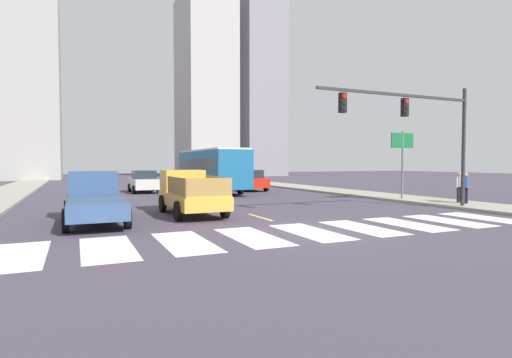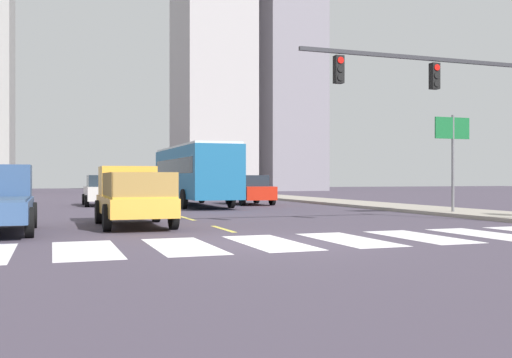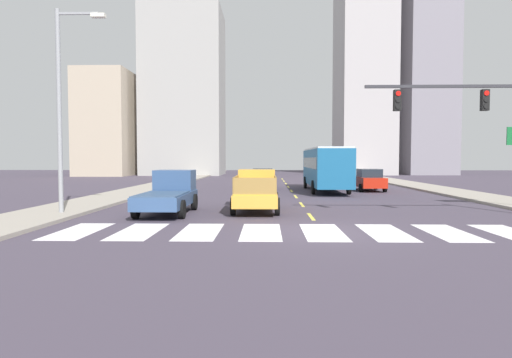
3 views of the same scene
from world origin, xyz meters
name	(u,v)px [view 1 (image 1 of 3)]	position (x,y,z in m)	size (l,w,h in m)	color
ground_plane	(310,232)	(0.00, 0.00, 0.00)	(160.00, 160.00, 0.00)	#433B49
sidewalk_right	(316,189)	(11.71, 18.00, 0.07)	(3.33, 110.00, 0.15)	gray
crosswalk_stripe_0	(17,256)	(-8.48, 0.00, 0.00)	(1.36, 3.60, 0.01)	silver
crosswalk_stripe_1	(107,248)	(-6.36, 0.00, 0.00)	(1.36, 3.60, 0.01)	silver
crosswalk_stripe_2	(185,242)	(-4.24, 0.00, 0.00)	(1.36, 3.60, 0.01)	silver
crosswalk_stripe_3	(252,237)	(-2.12, 0.00, 0.00)	(1.36, 3.60, 0.01)	silver
crosswalk_stripe_4	(310,232)	(0.00, 0.00, 0.00)	(1.36, 3.60, 0.01)	silver
crosswalk_stripe_5	(361,228)	(2.12, 0.00, 0.00)	(1.36, 3.60, 0.01)	silver
crosswalk_stripe_6	(407,224)	(4.24, 0.00, 0.00)	(1.36, 3.60, 0.01)	silver
crosswalk_stripe_7	(447,221)	(6.36, 0.00, 0.00)	(1.36, 3.60, 0.01)	silver
crosswalk_stripe_8	(484,218)	(8.48, 0.00, 0.00)	(1.36, 3.60, 0.01)	silver
lane_dash_0	(260,217)	(0.00, 4.00, 0.00)	(0.16, 2.40, 0.01)	#E1CF4C
lane_dash_1	(221,206)	(0.00, 9.00, 0.00)	(0.16, 2.40, 0.01)	#E1CF4C
lane_dash_2	(196,198)	(0.00, 14.00, 0.00)	(0.16, 2.40, 0.01)	#E1CF4C
lane_dash_3	(178,193)	(0.00, 19.00, 0.00)	(0.16, 2.40, 0.01)	#E1CF4C
lane_dash_4	(164,189)	(0.00, 24.00, 0.00)	(0.16, 2.40, 0.01)	#E1CF4C
lane_dash_5	(154,186)	(0.00, 29.00, 0.00)	(0.16, 2.40, 0.01)	#E1CF4C
lane_dash_6	(146,184)	(0.00, 34.00, 0.00)	(0.16, 2.40, 0.01)	#E1CF4C
lane_dash_7	(139,182)	(0.00, 39.00, 0.00)	(0.16, 2.40, 0.01)	#E1CF4C
pickup_stakebed	(189,193)	(-2.44, 6.33, 0.94)	(2.18, 5.20, 1.96)	gold
pickup_dark	(95,199)	(-6.46, 5.23, 0.92)	(2.18, 5.20, 1.96)	#314D79
city_bus	(211,167)	(2.61, 18.80, 1.95)	(2.72, 10.80, 3.32)	#1A5C8C
sedan_near_left	(249,180)	(6.07, 19.33, 0.86)	(2.02, 4.40, 1.72)	red
sedan_mid	(144,181)	(-2.25, 20.74, 0.86)	(2.02, 4.40, 1.72)	beige
traffic_signal_gantry	(423,123)	(7.86, 2.77, 4.19)	(8.74, 0.27, 6.00)	#2D2D33
direction_sign_green	(402,151)	(10.91, 7.19, 3.03)	(1.70, 0.12, 4.20)	slate
pedestrian_waiting	(465,185)	(11.74, 3.49, 1.12)	(0.53, 0.34, 1.64)	#1D1A2F
pedestrian_walking	(460,185)	(12.03, 4.08, 1.12)	(0.53, 0.34, 1.64)	#281F24
tower_tall_centre	(261,12)	(23.46, 54.73, 29.11)	(7.44, 7.21, 58.22)	gray
block_mid_left	(12,87)	(-14.78, 53.02, 12.65)	(11.92, 10.06, 25.29)	#9C9A97
block_low_left	(205,86)	(13.67, 56.35, 15.52)	(8.19, 11.80, 31.04)	#AAA4A5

